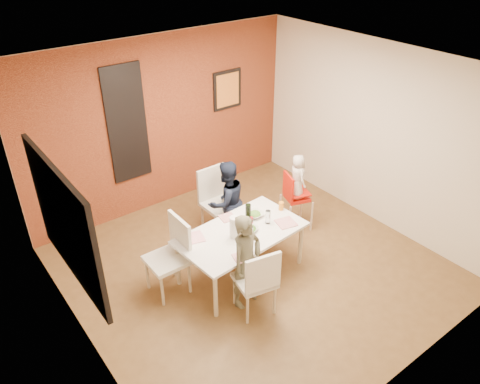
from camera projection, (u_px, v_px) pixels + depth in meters
ground at (253, 267)px, 6.35m from camera, size 4.50×4.50×0.00m
ceiling at (257, 70)px, 4.96m from camera, size 4.50×4.50×0.02m
wall_back at (163, 123)px, 7.19m from camera, size 4.50×0.02×2.70m
wall_front at (416, 281)px, 4.12m from camera, size 4.50×0.02×2.70m
wall_left at (73, 251)px, 4.48m from camera, size 0.02×4.50×2.70m
wall_right at (375, 135)px, 6.83m from camera, size 0.02×4.50×2.70m
brick_accent_wall at (164, 124)px, 7.17m from camera, size 4.50×0.02×2.70m
picture_window_frame at (65, 224)px, 4.53m from camera, size 0.05×1.70×1.30m
picture_window_pane at (66, 223)px, 4.54m from camera, size 0.02×1.55×1.15m
glassblock_strip at (127, 124)px, 6.77m from camera, size 0.55×0.03×1.70m
glassblock_surround at (127, 124)px, 6.77m from camera, size 0.60×0.03×1.76m
art_print_frame at (227, 90)px, 7.63m from camera, size 0.54×0.03×0.64m
art_print_canvas at (228, 90)px, 7.62m from camera, size 0.44×0.01×0.54m
dining_table at (241, 236)px, 5.94m from camera, size 1.68×1.02×0.67m
chair_near at (258, 279)px, 5.36m from camera, size 0.52×0.52×0.94m
chair_far at (216, 197)px, 6.82m from camera, size 0.47×0.47×1.02m
chair_left at (173, 252)px, 5.73m from camera, size 0.47×0.47×1.02m
high_chair at (294, 196)px, 6.89m from camera, size 0.48×0.48×0.92m
child_near at (246, 262)px, 5.48m from camera, size 0.51×0.39×1.24m
child_far at (227, 202)px, 6.62m from camera, size 0.61×0.48×1.24m
toddler at (297, 176)px, 6.72m from camera, size 0.28×0.37×0.67m
plate_near_left at (242, 257)px, 5.46m from camera, size 0.24×0.24×0.01m
plate_far_mid at (228, 217)px, 6.18m from camera, size 0.23×0.23×0.01m
plate_near_right at (286, 223)px, 6.07m from camera, size 0.29×0.29×0.01m
plate_far_left at (194, 238)px, 5.79m from camera, size 0.30×0.30×0.01m
salad_bowl_a at (250, 229)px, 5.92m from camera, size 0.25×0.25×0.05m
salad_bowl_b at (255, 214)px, 6.20m from camera, size 0.24×0.24×0.05m
wine_bottle at (248, 214)px, 6.02m from camera, size 0.07×0.07×0.27m
wine_glass_a at (250, 234)px, 5.70m from camera, size 0.07×0.07×0.20m
wine_glass_b at (268, 217)px, 6.03m from camera, size 0.07×0.07×0.19m
paper_towel_roll at (235, 227)px, 5.74m from camera, size 0.13×0.13×0.29m
condiment_red at (252, 221)px, 6.00m from camera, size 0.03×0.03×0.13m
condiment_green at (247, 226)px, 5.91m from camera, size 0.03×0.03×0.13m
condiment_brown at (244, 222)px, 5.97m from camera, size 0.04×0.04×0.14m
sippy_cup at (281, 206)px, 6.32m from camera, size 0.07×0.07×0.12m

